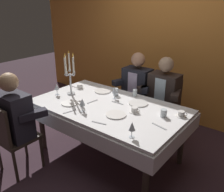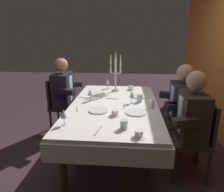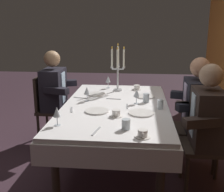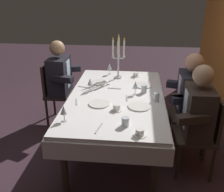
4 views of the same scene
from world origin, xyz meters
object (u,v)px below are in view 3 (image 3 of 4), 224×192
Objects in this scene: wine_glass_1 at (108,79)px; dinner_plate_1 at (96,94)px; wine_glass_2 at (87,91)px; seated_diner_1 at (198,104)px; water_tumbler_0 at (146,98)px; coffee_cup_2 at (143,134)px; dinner_plate_3 at (97,111)px; coffee_cup_1 at (116,114)px; seated_diner_2 at (208,118)px; coffee_cup_0 at (137,88)px; water_tumbler_2 at (160,104)px; seated_diner_0 at (53,89)px; water_tumbler_1 at (126,124)px; wine_glass_3 at (137,93)px; candelabra at (118,68)px; dinner_plate_0 at (145,96)px; dining_table at (115,115)px; wine_glass_0 at (57,113)px; dinner_plate_2 at (141,113)px.

dinner_plate_1 is at bearing -15.91° from wine_glass_1.
seated_diner_1 is at bearing 90.87° from wine_glass_2.
water_tumbler_0 is 0.75× the size of coffee_cup_2.
dinner_plate_3 is 1.03m from wine_glass_1.
wine_glass_1 is (-0.37, 0.10, 0.11)m from dinner_plate_1.
seated_diner_2 is at bearing 93.33° from coffee_cup_1.
seated_diner_1 is at bearing 148.17° from coffee_cup_2.
water_tumbler_2 is at bearing 16.64° from coffee_cup_0.
seated_diner_0 reaches higher than water_tumbler_2.
wine_glass_1 is 1.50m from water_tumbler_1.
seated_diner_2 is at bearing 59.50° from wine_glass_3.
candelabra reaches higher than water_tumbler_2.
dinner_plate_3 is at bearing -52.29° from water_tumbler_0.
seated_diner_1 is at bearing 95.82° from wine_glass_3.
wine_glass_1 reaches higher than water_tumbler_2.
candelabra is 0.67m from water_tumbler_0.
water_tumbler_1 is (1.05, -0.18, 0.04)m from dinner_plate_0.
candelabra is at bearing -176.51° from coffee_cup_1.
dinner_plate_3 is 0.19× the size of seated_diner_2.
coffee_cup_0 is (-1.41, 0.08, -0.02)m from water_tumbler_1.
coffee_cup_2 reaches higher than dinner_plate_3.
coffee_cup_2 is at bearing 37.50° from seated_diner_0.
dinner_plate_1 is at bearing 66.93° from seated_diner_0.
water_tumbler_1 is 0.34m from coffee_cup_1.
wine_glass_1 is at bearing -144.34° from water_tumbler_2.
water_tumbler_2 is 0.72× the size of coffee_cup_0.
candelabra is 2.57× the size of dinner_plate_0.
coffee_cup_1 is at bearing -59.09° from seated_diner_1.
seated_diner_1 is (-0.51, 0.85, -0.03)m from coffee_cup_1.
water_tumbler_1 is 0.66× the size of coffee_cup_2.
water_tumbler_2 is 0.72× the size of coffee_cup_2.
wine_glass_2 reaches higher than dinner_plate_0.
dining_table is 8.16× the size of dinner_plate_3.
dinner_plate_0 is (0.28, 0.35, -0.28)m from candelabra.
water_tumbler_1 is (0.04, 0.59, -0.07)m from wine_glass_0.
coffee_cup_0 is 1.57m from coffee_cup_2.
wine_glass_0 is at bearing -61.92° from dinner_plate_2.
coffee_cup_2 is (0.15, 0.13, -0.02)m from water_tumbler_1.
coffee_cup_2 is at bearing 41.34° from water_tumbler_1.
dining_table is 0.41m from dinner_plate_2.
dinner_plate_1 is 1.32× the size of wine_glass_3.
dinner_plate_3 is 1.17m from seated_diner_0.
coffee_cup_1 is 0.53m from coffee_cup_2.
dinner_plate_0 is 0.70m from wine_glass_2.
water_tumbler_0 is (-0.06, 0.10, -0.07)m from wine_glass_3.
wine_glass_2 is 0.13× the size of seated_diner_1.
seated_diner_2 reaches higher than water_tumbler_1.
dinner_plate_1 is 1.08m from wine_glass_0.
coffee_cup_2 is 0.11× the size of seated_diner_1.
candelabra is 1.36m from seated_diner_2.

